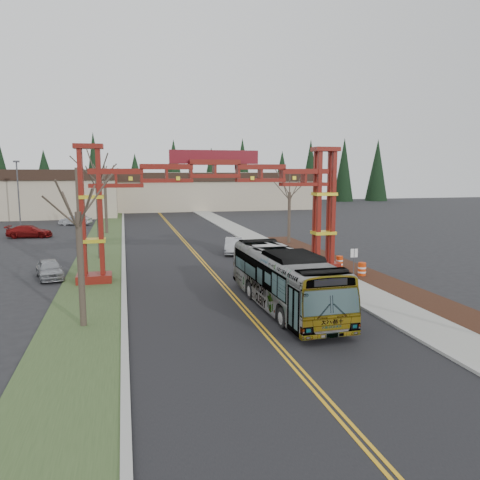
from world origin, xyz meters
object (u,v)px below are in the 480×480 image
object	(u,v)px
parked_car_near_a	(50,269)
parked_car_mid_a	(30,231)
parked_car_far_a	(75,220)
transit_bus	(284,279)
bare_tree_median_near	(78,213)
light_pole_far	(18,188)
street_sign	(354,258)
bare_tree_right_far	(290,193)
silver_sedan	(234,246)
barrel_north	(315,253)
barrel_south	(362,270)
retail_building_east	(205,190)
gateway_arch	(215,190)
bare_tree_median_mid	(97,180)
barrel_mid	(339,262)
bare_tree_median_far	(105,184)

from	to	relation	value
parked_car_near_a	parked_car_mid_a	xyz separation A→B (m)	(-5.12, 21.77, 0.03)
parked_car_far_a	transit_bus	bearing A→B (deg)	38.69
parked_car_far_a	bare_tree_median_near	size ratio (longest dim) A/B	0.57
light_pole_far	street_sign	bearing A→B (deg)	-54.60
parked_car_near_a	parked_car_far_a	world-z (taller)	parked_car_far_a
bare_tree_right_far	silver_sedan	bearing A→B (deg)	-148.22
parked_car_near_a	transit_bus	bearing A→B (deg)	-52.45
silver_sedan	barrel_north	distance (m)	7.39
bare_tree_median_near	barrel_south	world-z (taller)	bare_tree_median_near
bare_tree_right_far	retail_building_east	bearing A→B (deg)	90.00
bare_tree_median_near	barrel_south	xyz separation A→B (m)	(17.74, 6.31, -4.84)
parked_car_mid_a	barrel_south	size ratio (longest dim) A/B	4.67
silver_sedan	light_pole_far	world-z (taller)	light_pole_far
bare_tree_median_near	barrel_south	size ratio (longest dim) A/B	7.28
gateway_arch	bare_tree_median_mid	bearing A→B (deg)	132.41
parked_car_mid_a	bare_tree_median_near	size ratio (longest dim) A/B	0.64
parked_car_near_a	bare_tree_median_mid	xyz separation A→B (m)	(3.00, 6.71, 5.85)
street_sign	light_pole_far	bearing A→B (deg)	125.40
parked_car_near_a	bare_tree_right_far	bearing A→B (deg)	13.02
transit_bus	parked_car_mid_a	distance (m)	36.98
transit_bus	barrel_south	bearing A→B (deg)	35.36
bare_tree_median_near	street_sign	bearing A→B (deg)	18.78
street_sign	barrel_north	size ratio (longest dim) A/B	1.91
bare_tree_median_near	barrel_north	size ratio (longest dim) A/B	6.68
bare_tree_median_near	barrel_north	distance (m)	22.15
parked_car_mid_a	transit_bus	bearing A→B (deg)	-144.91
transit_bus	bare_tree_median_near	distance (m)	10.79
gateway_arch	transit_bus	xyz separation A→B (m)	(2.09, -8.35, -4.41)
parked_car_mid_a	street_sign	world-z (taller)	street_sign
barrel_south	barrel_mid	world-z (taller)	barrel_south
bare_tree_median_mid	parked_car_near_a	bearing A→B (deg)	-114.10
parked_car_far_a	street_sign	size ratio (longest dim) A/B	1.99
bare_tree_median_far	barrel_mid	distance (m)	30.85
retail_building_east	barrel_mid	distance (m)	61.62
gateway_arch	parked_car_mid_a	xyz separation A→B (m)	(-16.12, 23.82, -5.30)
barrel_south	bare_tree_right_far	bearing A→B (deg)	89.05
parked_car_mid_a	bare_tree_right_far	bearing A→B (deg)	-107.39
street_sign	retail_building_east	bearing A→B (deg)	88.94
bare_tree_median_mid	barrel_mid	xyz separation A→B (m)	(17.55, -8.35, -6.04)
barrel_north	bare_tree_median_far	bearing A→B (deg)	129.23
parked_car_near_a	bare_tree_median_near	world-z (taller)	bare_tree_median_near
parked_car_far_a	street_sign	bearing A→B (deg)	49.16
bare_tree_median_mid	barrel_mid	world-z (taller)	bare_tree_median_mid
retail_building_east	transit_bus	distance (m)	70.77
transit_bus	light_pole_far	size ratio (longest dim) A/B	1.31
retail_building_east	bare_tree_median_mid	xyz separation A→B (m)	(-18.00, -53.20, 3.00)
gateway_arch	retail_building_east	xyz separation A→B (m)	(10.00, 61.95, -2.47)
silver_sedan	bare_tree_median_mid	distance (m)	12.73
barrel_mid	bare_tree_right_far	bearing A→B (deg)	87.89
gateway_arch	street_sign	size ratio (longest dim) A/B	8.65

